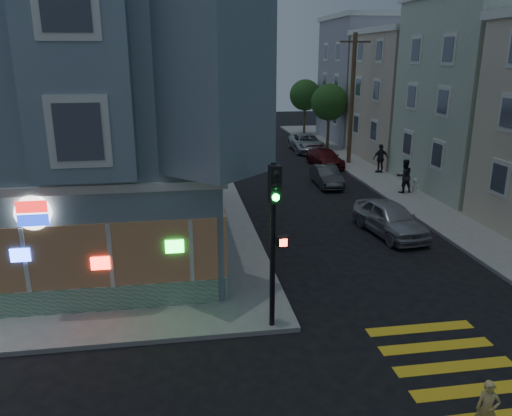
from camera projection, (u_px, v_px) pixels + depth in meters
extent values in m
plane|color=black|center=(200.00, 386.00, 12.08)|extent=(120.00, 120.00, 0.00)
cube|color=gray|center=(494.00, 161.00, 37.19)|extent=(24.00, 42.00, 0.15)
cube|color=slate|center=(31.00, 108.00, 19.92)|extent=(14.00, 14.00, 11.00)
cube|color=silver|center=(36.00, 149.00, 20.40)|extent=(14.30, 14.30, 0.25)
cylinder|color=white|center=(33.00, 213.00, 14.08)|extent=(1.00, 0.12, 1.00)
cube|color=#C5AC98|center=(444.00, 97.00, 37.22)|extent=(12.00, 8.60, 9.00)
cube|color=gray|center=(394.00, 81.00, 45.49)|extent=(12.00, 8.60, 10.50)
cylinder|color=#4C3826|center=(352.00, 100.00, 35.16)|extent=(0.30, 0.30, 9.00)
cube|color=#4C3826|center=(355.00, 42.00, 34.01)|extent=(2.20, 0.12, 0.12)
cylinder|color=#4C3826|center=(328.00, 129.00, 41.70)|extent=(0.24, 0.24, 3.20)
sphere|color=#204016|center=(329.00, 102.00, 41.06)|extent=(3.00, 3.00, 3.00)
cylinder|color=#4C3826|center=(304.00, 118.00, 49.26)|extent=(0.24, 0.24, 3.20)
sphere|color=#204016|center=(305.00, 95.00, 48.61)|extent=(3.00, 3.00, 3.00)
imported|color=tan|center=(487.00, 409.00, 10.34)|extent=(0.55, 0.47, 1.28)
imported|color=black|center=(404.00, 176.00, 28.25)|extent=(0.99, 0.80, 1.92)
imported|color=#27242D|center=(381.00, 158.00, 33.11)|extent=(1.18, 0.64, 1.90)
imported|color=#A6A8AD|center=(390.00, 218.00, 22.06)|extent=(2.34, 4.60, 1.50)
imported|color=#383C3D|center=(326.00, 176.00, 30.40)|extent=(1.37, 3.73, 1.22)
imported|color=#561318|center=(325.00, 158.00, 35.85)|extent=(2.18, 4.36, 1.22)
imported|color=#AEB6B9|center=(307.00, 143.00, 41.32)|extent=(2.54, 5.21, 1.43)
cylinder|color=black|center=(273.00, 248.00, 13.83)|extent=(0.15, 0.15, 4.80)
cube|color=black|center=(275.00, 184.00, 13.08)|extent=(0.34, 0.31, 1.01)
sphere|color=black|center=(276.00, 174.00, 12.84)|extent=(0.19, 0.19, 0.19)
sphere|color=black|center=(276.00, 186.00, 12.93)|extent=(0.19, 0.19, 0.19)
sphere|color=#19F23F|center=(276.00, 197.00, 13.03)|extent=(0.19, 0.19, 0.19)
cube|color=black|center=(283.00, 241.00, 13.63)|extent=(0.33, 0.23, 0.31)
cube|color=#FF2614|center=(283.00, 243.00, 13.53)|extent=(0.21, 0.02, 0.21)
cylinder|color=silver|center=(414.00, 187.00, 28.50)|extent=(0.25, 0.25, 0.62)
sphere|color=silver|center=(415.00, 181.00, 28.40)|extent=(0.27, 0.27, 0.27)
cylinder|color=silver|center=(415.00, 186.00, 28.49)|extent=(0.46, 0.12, 0.12)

